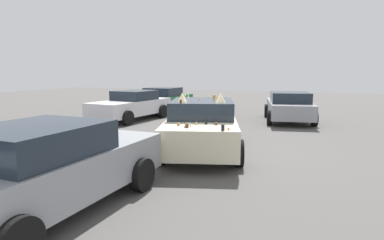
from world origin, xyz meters
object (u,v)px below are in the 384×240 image
at_px(art_car_decorated, 202,126).
at_px(parked_sedan_near_left, 289,106).
at_px(parked_sedan_row_back_center, 46,168).
at_px(parked_sedan_far_left, 132,105).
at_px(parked_sedan_far_right, 164,100).

xyz_separation_m(art_car_decorated, parked_sedan_near_left, (6.85, -1.77, -0.07)).
bearing_deg(art_car_decorated, parked_sedan_near_left, 148.39).
relative_size(art_car_decorated, parked_sedan_row_back_center, 1.08).
xyz_separation_m(parked_sedan_far_left, parked_sedan_near_left, (2.19, -6.95, -0.00)).
xyz_separation_m(parked_sedan_row_back_center, parked_sedan_near_left, (11.52, -2.76, -0.05)).
bearing_deg(parked_sedan_row_back_center, art_car_decorated, -10.46).
relative_size(art_car_decorated, parked_sedan_far_left, 1.05).
distance_m(parked_sedan_row_back_center, parked_sedan_far_right, 13.29).
relative_size(parked_sedan_row_back_center, parked_sedan_near_left, 0.98).
bearing_deg(art_car_decorated, parked_sedan_row_back_center, -29.01).
bearing_deg(parked_sedan_far_left, parked_sedan_far_right, -174.62).
bearing_deg(parked_sedan_near_left, art_car_decorated, 154.39).
distance_m(parked_sedan_far_left, parked_sedan_near_left, 7.29).
distance_m(art_car_decorated, parked_sedan_row_back_center, 4.77).
height_order(art_car_decorated, parked_sedan_far_left, art_car_decorated).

